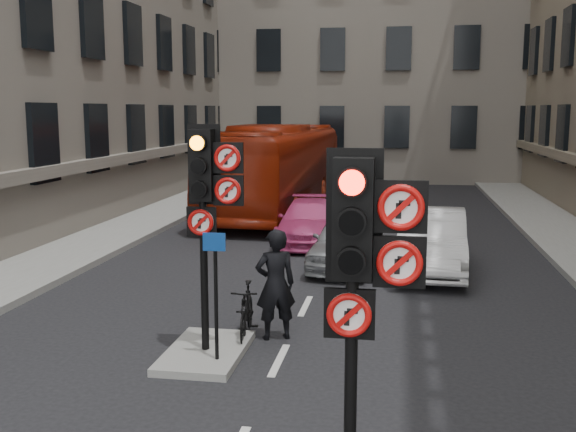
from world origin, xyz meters
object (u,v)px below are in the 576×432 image
(car_white, at_px, (431,241))
(info_sign, at_px, (215,278))
(car_pink, at_px, (309,222))
(car_silver, at_px, (347,241))
(bus_red, at_px, (278,168))
(signal_far, at_px, (208,189))
(motorcyclist, at_px, (275,284))
(signal_near, at_px, (362,259))
(motorcycle, at_px, (246,311))

(car_white, height_order, info_sign, info_sign)
(car_white, distance_m, car_pink, 4.63)
(car_silver, bearing_deg, bus_red, 116.45)
(signal_far, bearing_deg, car_white, 60.09)
(motorcyclist, bearing_deg, car_silver, -122.34)
(signal_far, height_order, motorcyclist, signal_far)
(car_pink, bearing_deg, bus_red, 106.00)
(bus_red, xyz_separation_m, info_sign, (1.91, -15.83, -0.27))
(signal_far, relative_size, motorcyclist, 1.86)
(signal_far, distance_m, car_silver, 7.08)
(bus_red, bearing_deg, car_pink, -67.93)
(car_pink, xyz_separation_m, motorcyclist, (0.58, -8.57, 0.35))
(car_white, xyz_separation_m, car_pink, (-3.43, 3.11, -0.13))
(car_silver, distance_m, car_pink, 3.31)
(signal_near, xyz_separation_m, motorcycle, (-2.24, 5.01, -2.11))
(car_white, height_order, motorcycle, car_white)
(signal_near, relative_size, car_pink, 0.84)
(info_sign, bearing_deg, signal_far, 115.09)
(signal_far, xyz_separation_m, info_sign, (0.21, -0.41, -1.30))
(info_sign, bearing_deg, motorcycle, 81.98)
(car_pink, relative_size, bus_red, 0.35)
(car_white, height_order, car_pink, car_white)
(bus_red, height_order, motorcyclist, bus_red)
(car_pink, xyz_separation_m, bus_red, (-1.99, 5.84, 1.06))
(car_silver, relative_size, motorcycle, 2.46)
(info_sign, bearing_deg, car_white, 60.82)
(car_silver, bearing_deg, signal_far, -98.62)
(signal_far, bearing_deg, bus_red, 96.29)
(signal_near, xyz_separation_m, motorcyclist, (-1.73, 5.01, -1.62))
(car_white, relative_size, car_pink, 1.07)
(signal_far, bearing_deg, car_silver, 75.76)
(motorcyclist, bearing_deg, info_sign, 41.00)
(car_silver, xyz_separation_m, motorcyclist, (-0.80, -5.56, 0.31))
(info_sign, bearing_deg, car_pink, 87.36)
(signal_far, xyz_separation_m, car_pink, (0.29, 9.58, -2.08))
(car_white, bearing_deg, car_pink, 140.22)
(signal_far, xyz_separation_m, motorcyclist, (0.87, 1.01, -1.74))
(signal_near, xyz_separation_m, info_sign, (-2.39, 3.59, -1.18))
(car_pink, height_order, info_sign, info_sign)
(car_pink, distance_m, bus_red, 6.26)
(signal_far, relative_size, motorcycle, 2.29)
(signal_far, distance_m, info_sign, 1.38)
(motorcycle, bearing_deg, info_sign, -101.82)
(bus_red, bearing_deg, car_white, -55.56)
(bus_red, height_order, info_sign, bus_red)
(car_white, xyz_separation_m, bus_red, (-5.42, 8.95, 0.93))
(motorcycle, distance_m, motorcyclist, 0.71)
(car_white, relative_size, motorcycle, 2.91)
(car_white, xyz_separation_m, info_sign, (-3.51, -6.89, 0.65))
(car_silver, height_order, car_white, car_white)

